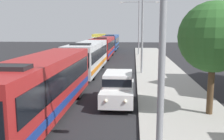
# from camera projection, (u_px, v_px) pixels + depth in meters

# --- Properties ---
(bus_lead) EXTENTS (2.58, 12.31, 3.21)m
(bus_lead) POSITION_uv_depth(u_px,v_px,m) (42.00, 84.00, 13.10)
(bus_lead) COLOR maroon
(bus_lead) RESTS_ON ground_plane
(bus_second_in_line) EXTENTS (2.58, 12.11, 3.21)m
(bus_second_in_line) POSITION_uv_depth(u_px,v_px,m) (88.00, 56.00, 26.13)
(bus_second_in_line) COLOR silver
(bus_second_in_line) RESTS_ON ground_plane
(bus_middle) EXTENTS (2.58, 12.25, 3.21)m
(bus_middle) POSITION_uv_depth(u_px,v_px,m) (103.00, 47.00, 39.26)
(bus_middle) COLOR maroon
(bus_middle) RESTS_ON ground_plane
(bus_fourth_in_line) EXTENTS (2.58, 11.43, 3.21)m
(bus_fourth_in_line) POSITION_uv_depth(u_px,v_px,m) (111.00, 42.00, 52.90)
(bus_fourth_in_line) COLOR #284C8C
(bus_fourth_in_line) RESTS_ON ground_plane
(white_suv) EXTENTS (1.86, 4.57, 1.90)m
(white_suv) POSITION_uv_depth(u_px,v_px,m) (118.00, 87.00, 15.50)
(white_suv) COLOR white
(white_suv) RESTS_ON ground_plane
(box_truck_oncoming) EXTENTS (2.35, 8.12, 3.15)m
(box_truck_oncoming) POSITION_uv_depth(u_px,v_px,m) (99.00, 40.00, 58.05)
(box_truck_oncoming) COLOR white
(box_truck_oncoming) RESTS_ON ground_plane
(streetlamp_near) EXTENTS (6.43, 0.28, 7.61)m
(streetlamp_near) POSITION_uv_depth(u_px,v_px,m) (163.00, 14.00, 7.11)
(streetlamp_near) COLOR gray
(streetlamp_near) RESTS_ON sidewalk
(streetlamp_mid) EXTENTS (5.27, 0.28, 7.80)m
(streetlamp_mid) POSITION_uv_depth(u_px,v_px,m) (142.00, 24.00, 24.70)
(streetlamp_mid) COLOR gray
(streetlamp_mid) RESTS_ON sidewalk
(streetlamp_far) EXTENTS (6.32, 0.28, 8.72)m
(streetlamp_far) POSITION_uv_depth(u_px,v_px,m) (139.00, 22.00, 42.21)
(streetlamp_far) COLOR gray
(streetlamp_far) RESTS_ON sidewalk
(roadside_tree) EXTENTS (3.52, 3.52, 5.70)m
(roadside_tree) POSITION_uv_depth(u_px,v_px,m) (214.00, 37.00, 12.71)
(roadside_tree) COLOR #4C3823
(roadside_tree) RESTS_ON sidewalk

